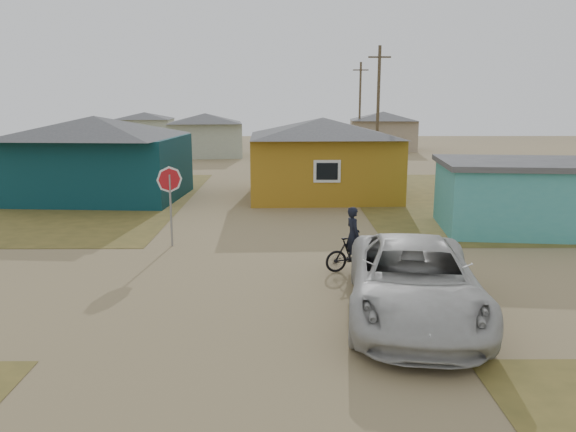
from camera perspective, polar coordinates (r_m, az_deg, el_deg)
The scene contains 13 objects.
ground at distance 14.54m, azimuth -2.72°, elevation -7.47°, with size 120.00×120.00×0.00m, color #907B53.
grass_ne at distance 30.28m, azimuth 25.89°, elevation 1.53°, with size 20.00×18.00×0.00m, color brown.
house_teal at distance 28.81m, azimuth -18.91°, elevation 5.74°, with size 8.93×7.08×4.00m.
house_yellow at distance 27.91m, azimuth 3.52°, elevation 6.07°, with size 7.72×6.76×3.90m.
shed_turquoise at distance 22.37m, azimuth 23.09°, elevation 1.91°, with size 6.71×4.93×2.60m.
house_pale_west at distance 48.25m, azimuth -8.37°, elevation 8.23°, with size 7.04×6.15×3.60m.
house_beige_east at distance 54.61m, azimuth 9.59°, elevation 8.60°, with size 6.95×6.05×3.60m.
house_pale_north at distance 61.54m, azimuth -14.32°, elevation 8.65°, with size 6.28×5.81×3.40m.
utility_pole_near at distance 36.20m, azimuth 9.12°, elevation 10.65°, with size 1.40×0.20×8.00m.
utility_pole_far at distance 52.17m, azimuth 7.31°, elevation 11.03°, with size 1.40×0.20×8.00m.
stop_sign at distance 18.70m, azimuth -11.91°, elevation 2.78°, with size 0.86×0.17×2.66m.
cyclist at distance 15.97m, azimuth 6.59°, elevation -3.22°, with size 1.70×0.93×1.85m.
vehicle at distance 12.82m, azimuth 12.68°, elevation -6.45°, with size 2.80×6.08×1.69m, color #B5B5B0.
Camera 1 is at (0.58, -13.71, 4.81)m, focal length 35.00 mm.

